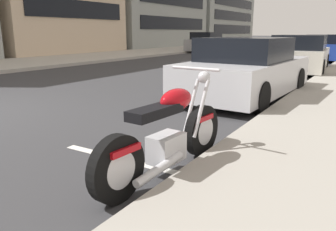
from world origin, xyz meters
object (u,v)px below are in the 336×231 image
parked_car_across_street (300,55)px  parked_car_at_intersection (246,70)px  car_opposite_curb (206,43)px  parked_motorcycle (168,136)px  parked_car_near_corner (325,48)px

parked_car_across_street → parked_car_at_intersection: bearing=175.4°
parked_car_across_street → car_opposite_curb: bearing=36.7°
parked_motorcycle → parked_car_at_intersection: parked_car_at_intersection is taller
parked_car_at_intersection → parked_car_across_street: size_ratio=0.96×
parked_motorcycle → car_opposite_curb: (20.46, 9.15, 0.28)m
car_opposite_curb → parked_car_at_intersection: bearing=27.2°
parked_motorcycle → parked_car_across_street: (10.58, 0.64, 0.23)m
parked_car_at_intersection → parked_car_across_street: parked_car_across_street is taller
parked_car_across_street → car_opposite_curb: size_ratio=1.08×
parked_car_at_intersection → parked_car_across_street: (5.97, -0.07, 0.02)m
parked_car_near_corner → car_opposite_curb: bearing=69.4°
parked_car_near_corner → car_opposite_curb: car_opposite_curb is taller
parked_car_at_intersection → car_opposite_curb: 17.96m
parked_car_at_intersection → parked_car_near_corner: 12.31m
parked_motorcycle → parked_car_across_street: 10.60m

